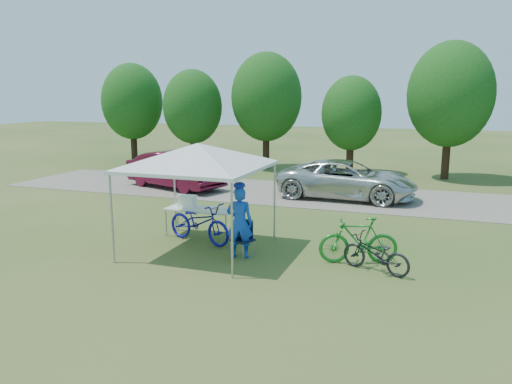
{
  "coord_description": "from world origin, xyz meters",
  "views": [
    {
      "loc": [
        5.39,
        -10.93,
        3.88
      ],
      "look_at": [
        0.8,
        2.0,
        1.2
      ],
      "focal_mm": 35.0,
      "sensor_mm": 36.0,
      "label": 1
    }
  ],
  "objects_px": {
    "bike_dark": "(375,254)",
    "minivan": "(347,179)",
    "bike_green": "(358,240)",
    "sedan": "(175,170)",
    "cooler": "(187,201)",
    "folding_chair": "(244,235)",
    "bike_blue": "(199,222)",
    "folding_table": "(201,210)",
    "cyclist": "(240,222)"
  },
  "relations": [
    {
      "from": "bike_dark",
      "to": "minivan",
      "type": "height_order",
      "value": "minivan"
    },
    {
      "from": "bike_green",
      "to": "sedan",
      "type": "height_order",
      "value": "sedan"
    },
    {
      "from": "cooler",
      "to": "sedan",
      "type": "height_order",
      "value": "sedan"
    },
    {
      "from": "bike_green",
      "to": "sedan",
      "type": "xyz_separation_m",
      "value": [
        -8.66,
        7.08,
        0.22
      ]
    },
    {
      "from": "folding_chair",
      "to": "bike_blue",
      "type": "height_order",
      "value": "bike_blue"
    },
    {
      "from": "folding_table",
      "to": "sedan",
      "type": "bearing_deg",
      "value": 123.98
    },
    {
      "from": "bike_green",
      "to": "minivan",
      "type": "distance_m",
      "value": 7.49
    },
    {
      "from": "cooler",
      "to": "minivan",
      "type": "distance_m",
      "value": 7.31
    },
    {
      "from": "folding_chair",
      "to": "bike_green",
      "type": "relative_size",
      "value": 0.49
    },
    {
      "from": "bike_blue",
      "to": "sedan",
      "type": "xyz_separation_m",
      "value": [
        -4.41,
        6.77,
        0.23
      ]
    },
    {
      "from": "bike_blue",
      "to": "bike_dark",
      "type": "relative_size",
      "value": 1.28
    },
    {
      "from": "bike_blue",
      "to": "sedan",
      "type": "bearing_deg",
      "value": 50.13
    },
    {
      "from": "bike_blue",
      "to": "minivan",
      "type": "height_order",
      "value": "minivan"
    },
    {
      "from": "cyclist",
      "to": "minivan",
      "type": "height_order",
      "value": "cyclist"
    },
    {
      "from": "minivan",
      "to": "cooler",
      "type": "bearing_deg",
      "value": 154.87
    },
    {
      "from": "bike_blue",
      "to": "bike_green",
      "type": "bearing_deg",
      "value": -77.08
    },
    {
      "from": "folding_chair",
      "to": "bike_dark",
      "type": "relative_size",
      "value": 0.55
    },
    {
      "from": "cyclist",
      "to": "bike_dark",
      "type": "height_order",
      "value": "cyclist"
    },
    {
      "from": "cyclist",
      "to": "folding_chair",
      "type": "bearing_deg",
      "value": -124.22
    },
    {
      "from": "folding_table",
      "to": "bike_blue",
      "type": "relative_size",
      "value": 0.93
    },
    {
      "from": "bike_green",
      "to": "minivan",
      "type": "bearing_deg",
      "value": 173.28
    },
    {
      "from": "folding_table",
      "to": "sedan",
      "type": "distance_m",
      "value": 7.49
    },
    {
      "from": "bike_blue",
      "to": "bike_dark",
      "type": "distance_m",
      "value": 4.76
    },
    {
      "from": "folding_table",
      "to": "cyclist",
      "type": "xyz_separation_m",
      "value": [
        1.71,
        -1.39,
        0.13
      ]
    },
    {
      "from": "bike_blue",
      "to": "minivan",
      "type": "bearing_deg",
      "value": -4.34
    },
    {
      "from": "bike_blue",
      "to": "bike_dark",
      "type": "bearing_deg",
      "value": -82.38
    },
    {
      "from": "cyclist",
      "to": "minivan",
      "type": "bearing_deg",
      "value": -111.15
    },
    {
      "from": "bike_green",
      "to": "sedan",
      "type": "bearing_deg",
      "value": -147.46
    },
    {
      "from": "bike_dark",
      "to": "minivan",
      "type": "distance_m",
      "value": 8.06
    },
    {
      "from": "cyclist",
      "to": "bike_green",
      "type": "xyz_separation_m",
      "value": [
        2.76,
        0.52,
        -0.32
      ]
    },
    {
      "from": "cooler",
      "to": "bike_dark",
      "type": "xyz_separation_m",
      "value": [
        5.32,
        -1.34,
        -0.54
      ]
    },
    {
      "from": "bike_dark",
      "to": "cyclist",
      "type": "bearing_deg",
      "value": -68.2
    },
    {
      "from": "cooler",
      "to": "bike_blue",
      "type": "height_order",
      "value": "cooler"
    },
    {
      "from": "folding_table",
      "to": "cyclist",
      "type": "bearing_deg",
      "value": -39.11
    },
    {
      "from": "bike_dark",
      "to": "sedan",
      "type": "relative_size",
      "value": 0.35
    },
    {
      "from": "bike_dark",
      "to": "minivan",
      "type": "xyz_separation_m",
      "value": [
        -1.94,
        7.81,
        0.31
      ]
    },
    {
      "from": "folding_table",
      "to": "cooler",
      "type": "distance_m",
      "value": 0.46
    },
    {
      "from": "cyclist",
      "to": "bike_blue",
      "type": "xyz_separation_m",
      "value": [
        -1.48,
        0.83,
        -0.33
      ]
    },
    {
      "from": "folding_table",
      "to": "bike_green",
      "type": "distance_m",
      "value": 4.56
    },
    {
      "from": "folding_table",
      "to": "bike_blue",
      "type": "xyz_separation_m",
      "value": [
        0.23,
        -0.56,
        -0.2
      ]
    },
    {
      "from": "cooler",
      "to": "minivan",
      "type": "bearing_deg",
      "value": 62.4
    },
    {
      "from": "cooler",
      "to": "sedan",
      "type": "relative_size",
      "value": 0.1
    },
    {
      "from": "folding_table",
      "to": "sedan",
      "type": "relative_size",
      "value": 0.42
    },
    {
      "from": "sedan",
      "to": "bike_dark",
      "type": "bearing_deg",
      "value": -110.91
    },
    {
      "from": "bike_blue",
      "to": "bike_green",
      "type": "xyz_separation_m",
      "value": [
        4.25,
        -0.31,
        0.01
      ]
    },
    {
      "from": "bike_dark",
      "to": "bike_green",
      "type": "bearing_deg",
      "value": -115.73
    },
    {
      "from": "bike_green",
      "to": "sedan",
      "type": "relative_size",
      "value": 0.4
    },
    {
      "from": "bike_green",
      "to": "bike_dark",
      "type": "relative_size",
      "value": 1.14
    },
    {
      "from": "cyclist",
      "to": "sedan",
      "type": "bearing_deg",
      "value": -64.15
    },
    {
      "from": "sedan",
      "to": "cooler",
      "type": "bearing_deg",
      "value": -129.9
    }
  ]
}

